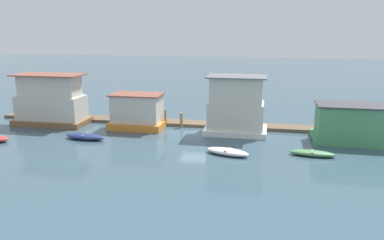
{
  "coord_description": "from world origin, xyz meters",
  "views": [
    {
      "loc": [
        6.36,
        -32.94,
        9.26
      ],
      "look_at": [
        0.0,
        -1.0,
        1.4
      ],
      "focal_mm": 35.0,
      "sensor_mm": 36.0,
      "label": 1
    }
  ],
  "objects_px": {
    "dinghy_navy": "(85,136)",
    "dinghy_white": "(228,152)",
    "houseboat_green": "(351,124)",
    "houseboat_white": "(236,107)",
    "mooring_post_centre": "(165,118)",
    "houseboat_orange": "(137,112)",
    "dinghy_green": "(312,153)",
    "mooring_post_near_right": "(114,117)",
    "houseboat_brown": "(51,102)",
    "mooring_post_far_left": "(181,120)"
  },
  "relations": [
    {
      "from": "dinghy_green",
      "to": "mooring_post_near_right",
      "type": "bearing_deg",
      "value": 161.21
    },
    {
      "from": "houseboat_brown",
      "to": "houseboat_white",
      "type": "height_order",
      "value": "houseboat_white"
    },
    {
      "from": "houseboat_white",
      "to": "houseboat_brown",
      "type": "bearing_deg",
      "value": -179.19
    },
    {
      "from": "houseboat_brown",
      "to": "mooring_post_centre",
      "type": "height_order",
      "value": "houseboat_brown"
    },
    {
      "from": "houseboat_orange",
      "to": "dinghy_navy",
      "type": "distance_m",
      "value": 5.76
    },
    {
      "from": "houseboat_brown",
      "to": "mooring_post_near_right",
      "type": "bearing_deg",
      "value": 9.86
    },
    {
      "from": "houseboat_white",
      "to": "dinghy_green",
      "type": "bearing_deg",
      "value": -41.22
    },
    {
      "from": "houseboat_orange",
      "to": "dinghy_green",
      "type": "distance_m",
      "value": 16.62
    },
    {
      "from": "dinghy_white",
      "to": "dinghy_green",
      "type": "distance_m",
      "value": 6.37
    },
    {
      "from": "houseboat_green",
      "to": "dinghy_white",
      "type": "relative_size",
      "value": 1.72
    },
    {
      "from": "houseboat_brown",
      "to": "mooring_post_centre",
      "type": "distance_m",
      "value": 11.63
    },
    {
      "from": "mooring_post_near_right",
      "to": "mooring_post_centre",
      "type": "distance_m",
      "value": 5.3
    },
    {
      "from": "houseboat_green",
      "to": "mooring_post_far_left",
      "type": "relative_size",
      "value": 4.23
    },
    {
      "from": "dinghy_green",
      "to": "mooring_post_far_left",
      "type": "relative_size",
      "value": 2.36
    },
    {
      "from": "houseboat_white",
      "to": "houseboat_green",
      "type": "xyz_separation_m",
      "value": [
        9.77,
        -1.03,
        -0.89
      ]
    },
    {
      "from": "houseboat_brown",
      "to": "dinghy_green",
      "type": "xyz_separation_m",
      "value": [
        24.66,
        -5.2,
        -2.02
      ]
    },
    {
      "from": "dinghy_green",
      "to": "mooring_post_centre",
      "type": "distance_m",
      "value": 14.6
    },
    {
      "from": "dinghy_white",
      "to": "houseboat_orange",
      "type": "bearing_deg",
      "value": 146.01
    },
    {
      "from": "houseboat_white",
      "to": "dinghy_white",
      "type": "bearing_deg",
      "value": -90.54
    },
    {
      "from": "houseboat_brown",
      "to": "dinghy_white",
      "type": "relative_size",
      "value": 2.01
    },
    {
      "from": "houseboat_white",
      "to": "dinghy_white",
      "type": "height_order",
      "value": "houseboat_white"
    },
    {
      "from": "houseboat_orange",
      "to": "houseboat_green",
      "type": "height_order",
      "value": "houseboat_orange"
    },
    {
      "from": "houseboat_white",
      "to": "mooring_post_centre",
      "type": "bearing_deg",
      "value": 173.26
    },
    {
      "from": "houseboat_green",
      "to": "mooring_post_far_left",
      "type": "xyz_separation_m",
      "value": [
        -15.08,
        1.85,
        -0.83
      ]
    },
    {
      "from": "dinghy_white",
      "to": "mooring_post_far_left",
      "type": "height_order",
      "value": "mooring_post_far_left"
    },
    {
      "from": "houseboat_brown",
      "to": "dinghy_navy",
      "type": "relative_size",
      "value": 1.92
    },
    {
      "from": "houseboat_white",
      "to": "mooring_post_centre",
      "type": "height_order",
      "value": "houseboat_white"
    },
    {
      "from": "dinghy_green",
      "to": "mooring_post_centre",
      "type": "height_order",
      "value": "mooring_post_centre"
    },
    {
      "from": "houseboat_green",
      "to": "mooring_post_far_left",
      "type": "distance_m",
      "value": 15.22
    },
    {
      "from": "houseboat_green",
      "to": "mooring_post_near_right",
      "type": "xyz_separation_m",
      "value": [
        -21.99,
        1.85,
        -0.85
      ]
    },
    {
      "from": "dinghy_navy",
      "to": "houseboat_orange",
      "type": "bearing_deg",
      "value": 55.6
    },
    {
      "from": "dinghy_navy",
      "to": "dinghy_white",
      "type": "relative_size",
      "value": 1.05
    },
    {
      "from": "houseboat_green",
      "to": "mooring_post_near_right",
      "type": "height_order",
      "value": "houseboat_green"
    },
    {
      "from": "dinghy_navy",
      "to": "mooring_post_near_right",
      "type": "height_order",
      "value": "mooring_post_near_right"
    },
    {
      "from": "mooring_post_near_right",
      "to": "houseboat_orange",
      "type": "bearing_deg",
      "value": -18.4
    },
    {
      "from": "houseboat_brown",
      "to": "mooring_post_centre",
      "type": "xyz_separation_m",
      "value": [
        11.5,
        1.08,
        -1.4
      ]
    },
    {
      "from": "houseboat_green",
      "to": "dinghy_navy",
      "type": "distance_m",
      "value": 22.72
    },
    {
      "from": "dinghy_white",
      "to": "dinghy_green",
      "type": "relative_size",
      "value": 1.05
    },
    {
      "from": "houseboat_brown",
      "to": "mooring_post_centre",
      "type": "relative_size",
      "value": 4.28
    },
    {
      "from": "dinghy_navy",
      "to": "dinghy_white",
      "type": "height_order",
      "value": "dinghy_navy"
    },
    {
      "from": "dinghy_green",
      "to": "mooring_post_centre",
      "type": "xyz_separation_m",
      "value": [
        -13.16,
        6.28,
        0.63
      ]
    },
    {
      "from": "houseboat_brown",
      "to": "houseboat_orange",
      "type": "relative_size",
      "value": 1.4
    },
    {
      "from": "dinghy_navy",
      "to": "dinghy_green",
      "type": "distance_m",
      "value": 18.86
    },
    {
      "from": "mooring_post_far_left",
      "to": "houseboat_green",
      "type": "bearing_deg",
      "value": -7.0
    },
    {
      "from": "houseboat_brown",
      "to": "dinghy_white",
      "type": "xyz_separation_m",
      "value": [
        18.37,
        -6.17,
        -2.0
      ]
    },
    {
      "from": "dinghy_navy",
      "to": "mooring_post_far_left",
      "type": "relative_size",
      "value": 2.58
    },
    {
      "from": "houseboat_orange",
      "to": "houseboat_white",
      "type": "distance_m",
      "value": 9.48
    },
    {
      "from": "houseboat_green",
      "to": "dinghy_navy",
      "type": "bearing_deg",
      "value": -170.62
    },
    {
      "from": "dinghy_green",
      "to": "mooring_post_near_right",
      "type": "relative_size",
      "value": 2.42
    },
    {
      "from": "houseboat_orange",
      "to": "mooring_post_near_right",
      "type": "height_order",
      "value": "houseboat_orange"
    }
  ]
}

